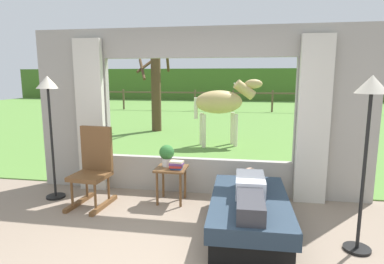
{
  "coord_description": "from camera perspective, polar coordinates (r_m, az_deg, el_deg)",
  "views": [
    {
      "loc": [
        0.77,
        -2.65,
        1.83
      ],
      "look_at": [
        0.0,
        1.8,
        1.05
      ],
      "focal_mm": 30.36,
      "sensor_mm": 36.0,
      "label": 1
    }
  ],
  "objects": [
    {
      "name": "book_stack",
      "position": [
        4.65,
        -2.76,
        -5.79
      ],
      "size": [
        0.2,
        0.16,
        0.12
      ],
      "color": "#23478C",
      "rests_on": "side_table"
    },
    {
      "name": "back_wall_with_window",
      "position": [
        5.01,
        0.89,
        3.13
      ],
      "size": [
        5.2,
        0.12,
        2.55
      ],
      "color": "#9E998E",
      "rests_on": "ground_plane"
    },
    {
      "name": "outdoor_pasture_lawn",
      "position": [
        15.94,
        6.95,
        3.15
      ],
      "size": [
        36.0,
        21.68,
        0.02
      ],
      "primitive_type": "cube",
      "color": "#568438",
      "rests_on": "ground_plane"
    },
    {
      "name": "floor_lamp_left",
      "position": [
        5.17,
        -23.86,
        5.09
      ],
      "size": [
        0.32,
        0.32,
        1.83
      ],
      "color": "black",
      "rests_on": "ground_plane"
    },
    {
      "name": "side_table",
      "position": [
        4.77,
        -3.64,
        -7.33
      ],
      "size": [
        0.44,
        0.44,
        0.52
      ],
      "color": "brown",
      "rests_on": "ground_plane"
    },
    {
      "name": "potted_plant",
      "position": [
        4.78,
        -4.45,
        -3.89
      ],
      "size": [
        0.22,
        0.22,
        0.32
      ],
      "color": "silver",
      "rests_on": "side_table"
    },
    {
      "name": "pasture_tree",
      "position": [
        10.84,
        -6.4,
        8.11
      ],
      "size": [
        1.16,
        1.34,
        2.89
      ],
      "color": "#4C3823",
      "rests_on": "outdoor_pasture_lawn"
    },
    {
      "name": "horse",
      "position": [
        8.48,
        5.29,
        5.18
      ],
      "size": [
        1.81,
        0.91,
        1.73
      ],
      "rotation": [
        0.0,
        0.0,
        -1.26
      ],
      "color": "tan",
      "rests_on": "outdoor_pasture_lawn"
    },
    {
      "name": "distant_hill_ridge",
      "position": [
        25.67,
        8.13,
        8.27
      ],
      "size": [
        36.0,
        2.0,
        2.4
      ],
      "primitive_type": "cube",
      "color": "#426726",
      "rests_on": "ground_plane"
    },
    {
      "name": "curtain_panel_left",
      "position": [
        5.4,
        -17.36,
        2.65
      ],
      "size": [
        0.44,
        0.1,
        2.4
      ],
      "primitive_type": "cube",
      "color": "beige",
      "rests_on": "ground_plane"
    },
    {
      "name": "floor_lamp_right",
      "position": [
        3.66,
        28.74,
        3.22
      ],
      "size": [
        0.32,
        0.32,
        1.84
      ],
      "color": "black",
      "rests_on": "ground_plane"
    },
    {
      "name": "curtain_panel_right",
      "position": [
        4.9,
        20.55,
        1.79
      ],
      "size": [
        0.44,
        0.1,
        2.4
      ],
      "primitive_type": "cube",
      "color": "beige",
      "rests_on": "ground_plane"
    },
    {
      "name": "recliner_sofa",
      "position": [
        4.02,
        10.05,
        -13.96
      ],
      "size": [
        0.94,
        1.72,
        0.42
      ],
      "rotation": [
        0.0,
        0.0,
        0.02
      ],
      "color": "black",
      "rests_on": "ground_plane"
    },
    {
      "name": "pasture_fence_line",
      "position": [
        17.09,
        7.21,
        6.06
      ],
      "size": [
        16.1,
        0.1,
        1.1
      ],
      "color": "brown",
      "rests_on": "outdoor_pasture_lawn"
    },
    {
      "name": "reclining_person",
      "position": [
        3.87,
        10.18,
        -10.13
      ],
      "size": [
        0.35,
        1.43,
        0.22
      ],
      "rotation": [
        0.0,
        0.0,
        0.02
      ],
      "color": "silver",
      "rests_on": "recliner_sofa"
    },
    {
      "name": "rocking_chair",
      "position": [
        4.88,
        -16.91,
        -5.9
      ],
      "size": [
        0.52,
        0.72,
        1.12
      ],
      "rotation": [
        0.0,
        0.0,
        -0.09
      ],
      "color": "brown",
      "rests_on": "ground_plane"
    }
  ]
}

